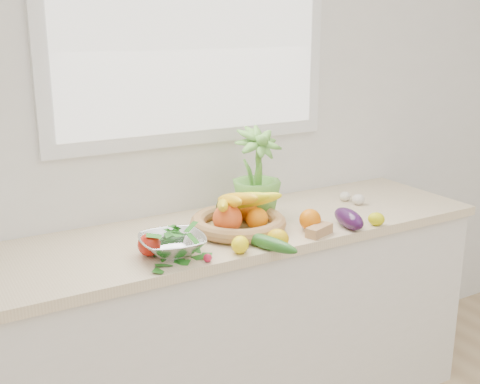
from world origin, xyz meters
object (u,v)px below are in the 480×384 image
potted_herb (257,172)px  colander_with_spinach (172,240)px  cucumber (267,243)px  eggplant (349,219)px  fruit_basket (237,218)px  apple (149,245)px

potted_herb → colander_with_spinach: 0.55m
cucumber → colander_with_spinach: 0.35m
eggplant → cucumber: bearing=-175.1°
eggplant → colander_with_spinach: colander_with_spinach is taller
colander_with_spinach → cucumber: bearing=-18.3°
colander_with_spinach → fruit_basket: bearing=19.9°
eggplant → colander_with_spinach: 0.75m
fruit_basket → colander_with_spinach: (-0.34, -0.12, 0.01)m
cucumber → colander_with_spinach: colander_with_spinach is taller
eggplant → cucumber: eggplant is taller
cucumber → potted_herb: 0.40m
apple → potted_herb: 0.60m
fruit_basket → colander_with_spinach: size_ratio=1.69×
eggplant → apple: bearing=171.5°
apple → eggplant: 0.82m
apple → colander_with_spinach: bearing=-35.1°
apple → potted_herb: size_ratio=0.22×
apple → eggplant: size_ratio=0.43×
cucumber → colander_with_spinach: size_ratio=1.06×
eggplant → potted_herb: 0.42m
eggplant → colander_with_spinach: bearing=174.4°
apple → colander_with_spinach: colander_with_spinach is taller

